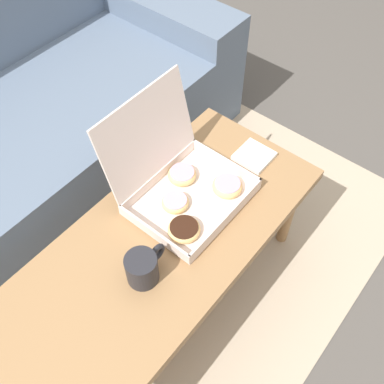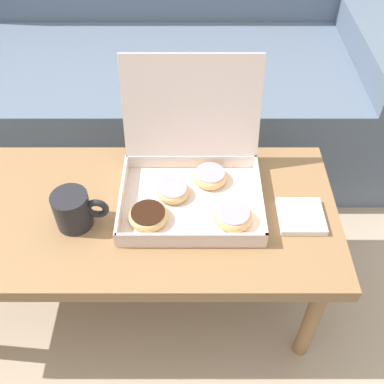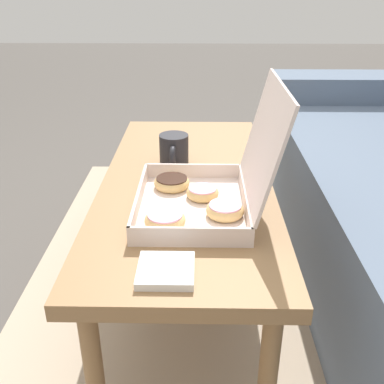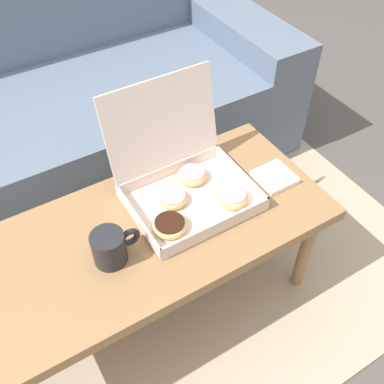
% 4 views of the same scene
% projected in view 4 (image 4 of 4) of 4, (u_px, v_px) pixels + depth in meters
% --- Properties ---
extents(ground_plane, '(12.00, 12.00, 0.00)m').
position_uv_depth(ground_plane, '(146.00, 298.00, 1.68)').
color(ground_plane, '#514C47').
extents(area_rug, '(2.21, 1.82, 0.01)m').
position_uv_depth(area_rug, '(113.00, 242.00, 1.85)').
color(area_rug, tan).
rests_on(area_rug, ground_plane).
extents(couch, '(2.09, 0.88, 0.89)m').
position_uv_depth(couch, '(53.00, 117.00, 1.95)').
color(couch, slate).
rests_on(couch, ground_plane).
extents(coffee_table, '(1.17, 0.51, 0.44)m').
position_uv_depth(coffee_table, '(143.00, 241.00, 1.37)').
color(coffee_table, '#997047').
rests_on(coffee_table, ground_plane).
extents(pastry_box, '(0.38, 0.36, 0.34)m').
position_uv_depth(pastry_box, '(186.00, 182.00, 1.39)').
color(pastry_box, silver).
rests_on(pastry_box, coffee_table).
extents(coffee_mug, '(0.14, 0.09, 0.10)m').
position_uv_depth(coffee_mug, '(110.00, 247.00, 1.23)').
color(coffee_mug, '#232328').
rests_on(coffee_mug, coffee_table).
extents(napkin_stack, '(0.12, 0.12, 0.02)m').
position_uv_depth(napkin_stack, '(275.00, 177.00, 1.48)').
color(napkin_stack, white).
rests_on(napkin_stack, coffee_table).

